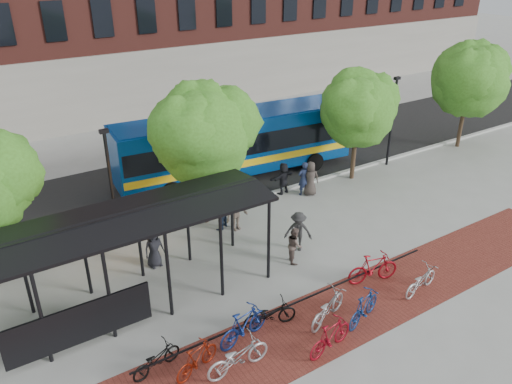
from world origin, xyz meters
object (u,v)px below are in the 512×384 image
bike_9 (373,268)px  tree_c (359,106)px  pedestrian_0 (154,248)px  pedestrian_9 (298,232)px  pedestrian_3 (237,212)px  pedestrian_6 (310,179)px  bike_7 (364,307)px  lamp_post_right (392,119)px  lamp_post_left (111,185)px  bike_0 (156,359)px  bike_1 (197,359)px  bus (236,141)px  bus_shelter (116,231)px  bike_6 (328,307)px  pedestrian_5 (283,178)px  pedestrian_7 (304,179)px  tree_b (203,129)px  bike_4 (270,314)px  tree_d (471,76)px  pedestrian_2 (219,212)px  bike_3 (244,325)px  bike_5 (330,336)px  bike_10 (421,280)px

bike_9 → tree_c: bearing=-22.7°
pedestrian_0 → pedestrian_9: bearing=-27.5°
pedestrian_3 → pedestrian_6: pedestrian_6 is taller
bike_7 → lamp_post_right: bearing=-67.0°
lamp_post_left → bike_0: (-1.42, -7.56, -2.31)m
bike_1 → bike_7: (5.71, -1.00, 0.07)m
bus → bus_shelter: bearing=-134.4°
lamp_post_right → bike_6: lamp_post_right is taller
bike_0 → pedestrian_5: 12.78m
lamp_post_left → pedestrian_7: size_ratio=2.88×
tree_b → pedestrian_6: 6.72m
pedestrian_7 → bike_4: bearing=53.9°
bus_shelter → pedestrian_7: bus_shelter is taller
tree_d → bike_4: tree_d is taller
bike_0 → pedestrian_2: size_ratio=0.97×
bike_3 → pedestrian_7: bearing=-59.8°
bus → lamp_post_left: bearing=-150.6°
lamp_post_right → bike_3: lamp_post_right is taller
tree_c → pedestrian_2: bearing=-173.8°
tree_d → pedestrian_5: (-13.37, 0.45, -3.64)m
bike_0 → bike_7: (6.71, -1.70, 0.13)m
lamp_post_left → bike_0: 8.03m
bike_4 → pedestrian_3: size_ratio=1.03×
bike_9 → pedestrian_5: bearing=4.3°
pedestrian_2 → tree_b: bearing=-113.4°
bike_3 → bike_9: bike_9 is taller
bike_1 → pedestrian_0: bearing=-28.9°
tree_b → pedestrian_5: tree_b is taller
pedestrian_0 → pedestrian_9: pedestrian_9 is taller
bus_shelter → pedestrian_0: 3.29m
bus_shelter → tree_d: bearing=9.4°
pedestrian_2 → pedestrian_6: bearing=153.7°
bike_9 → tree_b: bearing=37.5°
tree_d → bike_6: size_ratio=3.20×
bike_4 → bus_shelter: bearing=58.3°
lamp_post_left → bike_9: (7.13, -7.81, -2.13)m
pedestrian_0 → pedestrian_7: pedestrian_7 is taller
bike_1 → pedestrian_5: 12.47m
tree_d → bike_6: (-17.81, -8.32, -3.93)m
bike_4 → bike_7: (2.78, -1.51, 0.08)m
tree_b → bike_9: (3.04, -7.55, -3.85)m
bike_5 → pedestrian_6: size_ratio=1.05×
tree_b → bus: size_ratio=0.49×
tree_c → bike_6: tree_c is taller
pedestrian_2 → pedestrian_7: size_ratio=0.96×
pedestrian_6 → pedestrian_9: 5.30m
bus → bike_5: 13.94m
bus_shelter → bike_10: bearing=-28.8°
tree_c → bus: bearing=144.9°
pedestrian_7 → tree_b: bearing=5.3°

